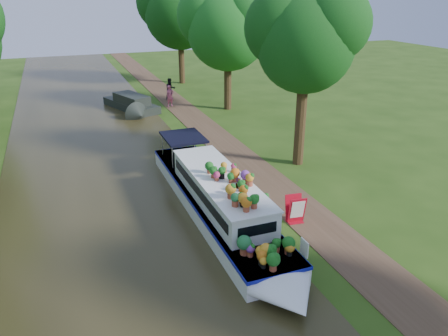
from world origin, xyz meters
TOP-DOWN VIEW (x-y plane):
  - ground at (0.00, 0.00)m, footprint 100.00×100.00m
  - canal_water at (-6.00, 0.00)m, footprint 10.00×100.00m
  - towpath at (1.20, 0.00)m, footprint 2.20×100.00m
  - plant_boat at (-2.25, -1.22)m, footprint 2.29×13.52m
  - tree_near_overhang at (3.79, 3.06)m, footprint 5.52×5.28m
  - tree_near_mid at (4.48, 15.08)m, footprint 6.90×6.60m
  - tree_near_far at (3.98, 26.09)m, footprint 7.59×7.26m
  - second_boat at (-2.52, 17.28)m, footprint 3.67×6.75m
  - sandwich_board at (0.45, -2.56)m, footprint 0.72×0.63m
  - pedestrian_pink at (0.50, 17.26)m, footprint 0.70×0.56m
  - pedestrian_dark at (1.13, 19.53)m, footprint 0.91×0.73m
  - verge_plant at (-0.26, 1.03)m, footprint 0.41×0.38m

SIDE VIEW (x-z plane):
  - ground at x=0.00m, z-range 0.00..0.00m
  - canal_water at x=-6.00m, z-range 0.00..0.02m
  - towpath at x=1.20m, z-range 0.00..0.03m
  - verge_plant at x=-0.26m, z-range 0.00..0.37m
  - second_boat at x=-2.52m, z-range -0.11..1.11m
  - sandwich_board at x=0.45m, z-range -0.02..1.09m
  - plant_boat at x=-2.25m, z-range -0.28..1.99m
  - pedestrian_pink at x=0.50m, z-range 0.03..1.72m
  - pedestrian_dark at x=1.13m, z-range 0.03..1.81m
  - tree_near_mid at x=4.48m, z-range 1.74..11.14m
  - tree_near_overhang at x=3.79m, z-range 2.11..11.10m
  - tree_near_far at x=3.98m, z-range 1.90..12.20m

